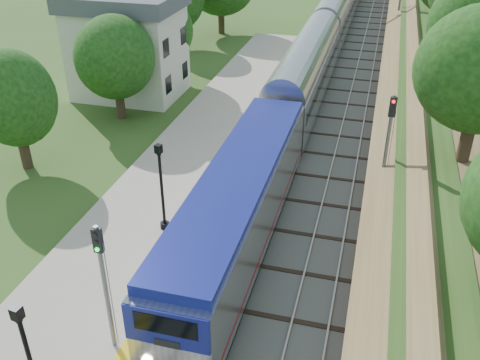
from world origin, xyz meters
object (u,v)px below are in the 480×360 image
(station_building, at_px, (127,44))
(lamppost_far, at_px, (162,193))
(train, at_px, (335,19))
(signal_farside, at_px, (388,141))
(signal_platform, at_px, (104,276))

(station_building, bearing_deg, lamppost_far, -60.32)
(station_building, height_order, train, station_building)
(train, distance_m, signal_farside, 33.59)
(train, height_order, signal_platform, signal_platform)
(lamppost_far, height_order, signal_farside, signal_farside)
(train, bearing_deg, station_building, -123.97)
(station_building, height_order, signal_platform, station_building)
(train, height_order, signal_farside, signal_farside)
(station_building, xyz_separation_m, train, (14.00, 20.77, -1.88))
(lamppost_far, xyz_separation_m, signal_platform, (1.05, -7.59, 1.25))
(station_building, distance_m, train, 25.12)
(station_building, relative_size, signal_platform, 1.60)
(lamppost_far, xyz_separation_m, signal_farside, (10.15, 5.43, 1.51))
(station_building, distance_m, lamppost_far, 20.35)
(lamppost_far, relative_size, signal_platform, 0.85)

